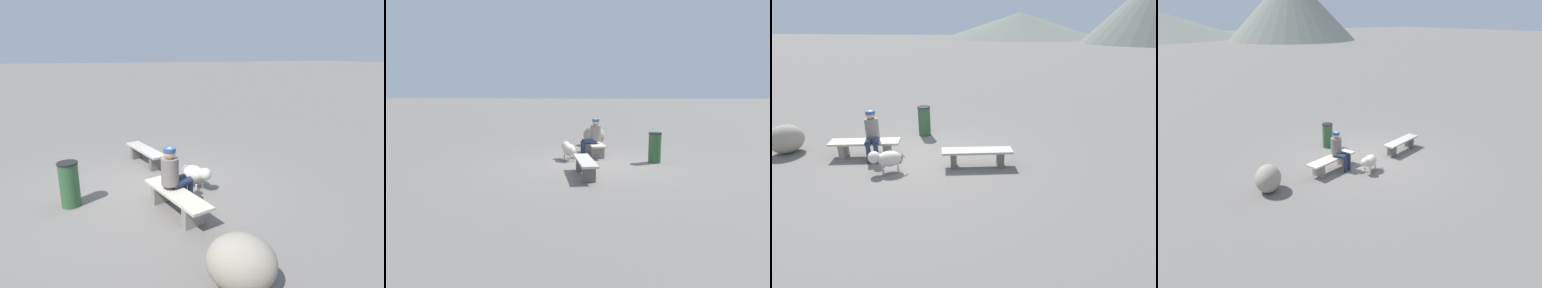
# 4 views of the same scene
# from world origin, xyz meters

# --- Properties ---
(ground) EXTENTS (210.00, 210.00, 0.06)m
(ground) POSITION_xyz_m (0.00, 0.00, -0.03)
(ground) COLOR slate
(bench_left) EXTENTS (1.71, 0.75, 0.42)m
(bench_left) POSITION_xyz_m (-1.53, 0.26, 0.29)
(bench_left) COLOR #605B56
(bench_left) RESTS_ON ground
(bench_right) EXTENTS (1.80, 0.82, 0.42)m
(bench_right) POSITION_xyz_m (1.36, 0.17, 0.29)
(bench_right) COLOR gray
(bench_right) RESTS_ON ground
(seated_person) EXTENTS (0.47, 0.65, 1.22)m
(seated_person) POSITION_xyz_m (1.11, 0.20, 0.70)
(seated_person) COLOR slate
(seated_person) RESTS_ON ground
(dog) EXTENTS (0.78, 0.55, 0.54)m
(dog) POSITION_xyz_m (0.46, 0.92, 0.34)
(dog) COLOR beige
(dog) RESTS_ON ground
(trash_bin) EXTENTS (0.39, 0.39, 0.89)m
(trash_bin) POSITION_xyz_m (0.33, -1.65, 0.45)
(trash_bin) COLOR #2D5633
(trash_bin) RESTS_ON ground
(boulder) EXTENTS (1.08, 1.13, 0.76)m
(boulder) POSITION_xyz_m (3.51, 0.29, 0.38)
(boulder) COLOR gray
(boulder) RESTS_ON ground
(distant_peak_0) EXTENTS (41.25, 41.25, 6.43)m
(distant_peak_0) POSITION_xyz_m (-2.89, -78.96, 3.21)
(distant_peak_0) COLOR slate
(distant_peak_0) RESTS_ON ground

